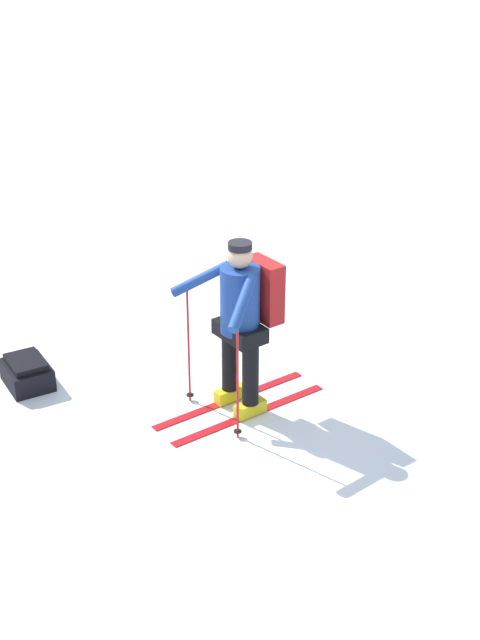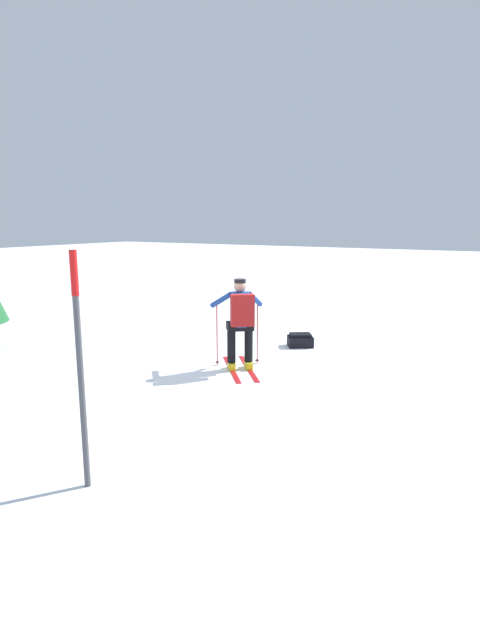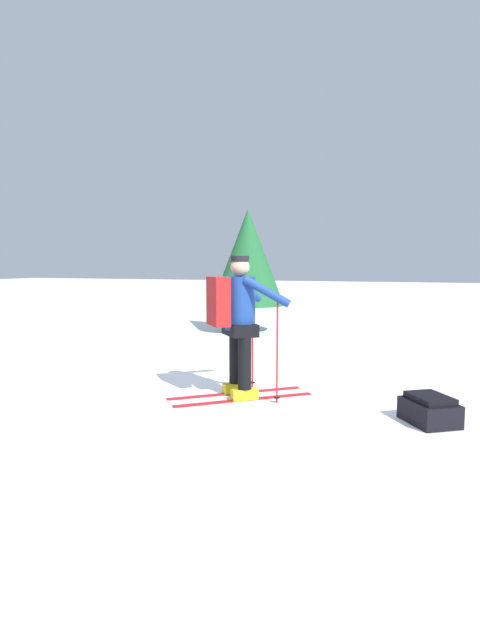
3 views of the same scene
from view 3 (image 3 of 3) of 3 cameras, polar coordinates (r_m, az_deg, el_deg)
ground_plane at (r=6.07m, az=1.18°, el=-8.24°), size 80.00×80.00×0.00m
skier at (r=5.67m, az=-0.37°, el=0.43°), size 1.53×1.37×1.63m
dropped_backpack at (r=5.22m, az=20.84°, el=-9.60°), size 0.61×0.65×0.28m
pine_tree at (r=11.33m, az=0.90°, el=7.15°), size 1.66×1.66×2.77m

